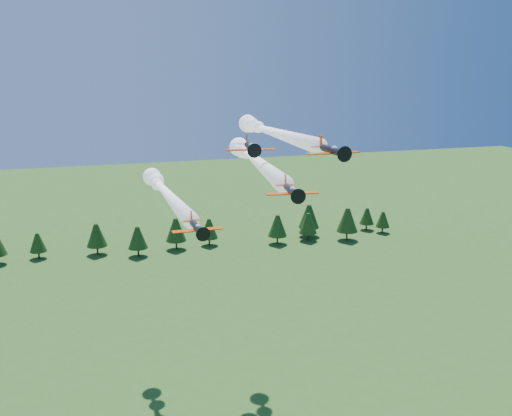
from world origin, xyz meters
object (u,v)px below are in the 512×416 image
object	(u,v)px
plane_right	(271,131)
plane_slot	(250,147)
plane_left	(164,191)
plane_lead	(254,159)

from	to	relation	value
plane_right	plane_slot	world-z (taller)	plane_right
plane_right	plane_left	bearing A→B (deg)	172.72
plane_left	plane_right	bearing A→B (deg)	-8.42
plane_left	plane_lead	bearing A→B (deg)	-37.32
plane_left	plane_slot	bearing A→B (deg)	-62.49
plane_right	plane_slot	distance (m)	19.17
plane_lead	plane_right	world-z (taller)	plane_right
plane_left	plane_right	distance (m)	22.49
plane_left	plane_slot	world-z (taller)	plane_slot
plane_left	plane_slot	size ratio (longest dim) A/B	5.60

